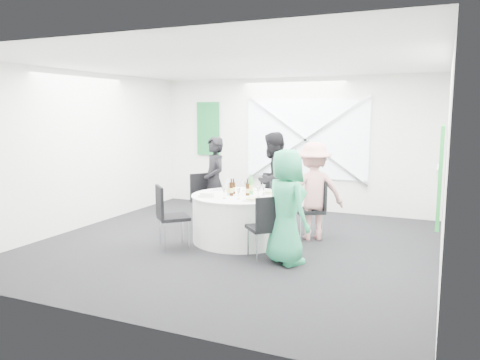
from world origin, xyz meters
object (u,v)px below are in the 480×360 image
at_px(person_woman_pink, 313,191).
at_px(green_water_bottle, 251,186).
at_px(banquet_table, 240,218).
at_px(person_man_back_left, 214,182).
at_px(chair_back, 270,196).
at_px(person_woman_green, 286,207).
at_px(clear_water_bottle, 228,189).
at_px(chair_back_left, 203,195).
at_px(person_man_back, 272,180).
at_px(chair_back_right, 315,205).
at_px(chair_front_right, 266,223).
at_px(chair_front_left, 168,212).

distance_m(person_woman_pink, green_water_bottle, 1.02).
distance_m(banquet_table, person_man_back_left, 1.20).
xyz_separation_m(chair_back, person_woman_green, (0.89, -1.82, 0.22)).
relative_size(person_woman_green, clear_water_bottle, 5.83).
bearing_deg(clear_water_bottle, chair_back_left, 137.88).
bearing_deg(chair_back, chair_back_left, -155.27).
height_order(person_man_back, clear_water_bottle, person_man_back).
height_order(chair_back_right, person_man_back, person_man_back).
xyz_separation_m(chair_back_right, chair_front_right, (-0.32, -1.42, -0.02)).
bearing_deg(chair_front_left, person_woman_green, -132.85).
bearing_deg(chair_back, person_woman_pink, -19.71).
height_order(chair_back, person_man_back_left, person_man_back_left).
height_order(chair_front_left, clear_water_bottle, clear_water_bottle).
bearing_deg(person_woman_pink, person_man_back, -57.73).
height_order(chair_back_left, person_woman_green, person_woman_green).
xyz_separation_m(chair_front_right, green_water_bottle, (-0.61, 0.93, 0.34)).
bearing_deg(person_man_back, green_water_bottle, 7.31).
height_order(person_man_back_left, green_water_bottle, person_man_back_left).
relative_size(banquet_table, person_woman_green, 0.98).
xyz_separation_m(person_woman_green, green_water_bottle, (-0.89, 0.89, 0.10)).
distance_m(chair_back_left, person_woman_pink, 2.10).
relative_size(person_woman_green, green_water_bottle, 4.85).
xyz_separation_m(chair_back, chair_front_left, (-0.98, -1.88, -0.00)).
distance_m(chair_front_left, person_man_back, 2.17).
bearing_deg(person_woman_green, chair_back, -27.10).
relative_size(green_water_bottle, clear_water_bottle, 1.20).
relative_size(chair_back, person_man_back_left, 0.60).
relative_size(banquet_table, chair_front_right, 1.67).
xyz_separation_m(chair_front_left, person_man_back, (1.01, 1.90, 0.29)).
xyz_separation_m(chair_back, person_man_back, (0.03, 0.02, 0.29)).
bearing_deg(green_water_bottle, clear_water_bottle, -143.69).
bearing_deg(banquet_table, chair_front_right, -47.07).
distance_m(chair_back_right, person_man_back_left, 1.93).
bearing_deg(banquet_table, person_woman_pink, 28.83).
xyz_separation_m(chair_back_right, clear_water_bottle, (-1.23, -0.72, 0.29)).
xyz_separation_m(chair_back, chair_front_right, (0.61, -1.86, -0.03)).
xyz_separation_m(banquet_table, person_man_back, (0.17, 1.06, 0.48)).
relative_size(chair_back, chair_back_left, 1.02).
bearing_deg(chair_back_right, chair_front_right, -42.54).
bearing_deg(person_man_back_left, green_water_bottle, 9.05).
relative_size(person_man_back_left, person_woman_pink, 1.02).
bearing_deg(chair_back, person_man_back, 33.56).
bearing_deg(chair_front_right, person_man_back_left, -87.27).
height_order(banquet_table, person_woman_pink, person_woman_pink).
bearing_deg(chair_front_left, person_man_back_left, -44.94).
bearing_deg(green_water_bottle, person_man_back_left, 147.41).
bearing_deg(chair_front_left, green_water_bottle, -90.64).
bearing_deg(person_woman_pink, person_man_back_left, -33.78).
relative_size(chair_back_left, clear_water_bottle, 3.51).
height_order(banquet_table, chair_back_left, chair_back_left).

